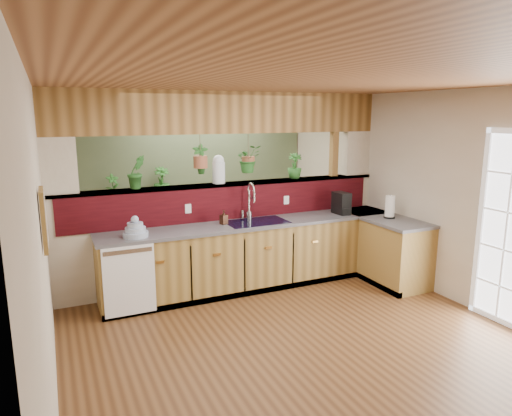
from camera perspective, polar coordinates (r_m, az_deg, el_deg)
name	(u,v)px	position (r m, az deg, el deg)	size (l,w,h in m)	color
ground	(272,317)	(5.43, 2.00, -13.47)	(4.60, 7.00, 0.01)	#513219
ceiling	(274,85)	(4.92, 2.22, 15.09)	(4.60, 7.00, 0.01)	brown
wall_back	(185,172)	(8.25, -8.91, 4.52)	(4.60, 0.02, 2.60)	beige
wall_left	(43,229)	(4.50, -25.08, -2.35)	(0.02, 7.00, 2.60)	beige
wall_right	(430,193)	(6.37, 20.92, 1.81)	(0.02, 7.00, 2.60)	beige
pass_through_partition	(230,197)	(6.26, -3.21, 1.38)	(4.60, 0.21, 2.60)	beige
pass_through_ledge	(228,184)	(6.22, -3.49, 2.99)	(4.60, 0.21, 0.04)	brown
header_beam	(227,113)	(6.15, -3.60, 11.82)	(4.60, 0.15, 0.55)	brown
sage_backwall	(185,172)	(8.23, -8.87, 4.50)	(4.55, 0.02, 2.55)	#556746
countertop	(298,251)	(6.35, 5.29, -5.38)	(4.14, 1.52, 0.90)	olive
dishwasher	(129,280)	(5.43, -15.54, -8.70)	(0.58, 0.03, 0.82)	white
navy_sink	(256,228)	(6.08, 0.05, -2.46)	(0.82, 0.50, 0.18)	black
framed_print	(44,219)	(3.67, -24.99, -1.31)	(0.04, 0.35, 0.45)	olive
faucet	(250,200)	(6.13, -0.75, 1.04)	(0.23, 0.22, 0.51)	#B7B7B2
dish_stack	(135,230)	(5.48, -14.84, -2.74)	(0.29, 0.29, 0.26)	#97A8C3
soap_dispenser	(224,217)	(5.93, -4.05, -1.16)	(0.08, 0.08, 0.18)	#3B2215
coffee_maker	(342,204)	(6.63, 10.66, 0.48)	(0.17, 0.28, 0.31)	black
paper_towel	(390,207)	(6.53, 16.40, 0.11)	(0.16, 0.16, 0.33)	black
glass_jar	(219,169)	(6.15, -4.70, 4.86)	(0.17, 0.17, 0.38)	silver
ledge_plant_left	(136,172)	(5.87, -14.72, 4.37)	(0.23, 0.19, 0.42)	#22581E
ledge_plant_right	(295,166)	(6.63, 4.85, 5.27)	(0.20, 0.20, 0.37)	#22581E
hanging_plant_a	(200,150)	(6.04, -6.99, 7.27)	(0.25, 0.21, 0.51)	brown
hanging_plant_b	(248,147)	(6.28, -0.98, 7.63)	(0.36, 0.31, 0.49)	brown
shelving_console	(141,223)	(7.96, -14.16, -1.81)	(1.35, 0.36, 0.90)	black
shelf_plant_a	(113,186)	(7.78, -17.45, 2.61)	(0.21, 0.15, 0.41)	#22581E
shelf_plant_b	(162,181)	(7.91, -11.71, 3.31)	(0.27, 0.27, 0.48)	#22581E
floor_plant	(243,235)	(7.41, -1.63, -3.42)	(0.68, 0.59, 0.76)	#22581E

